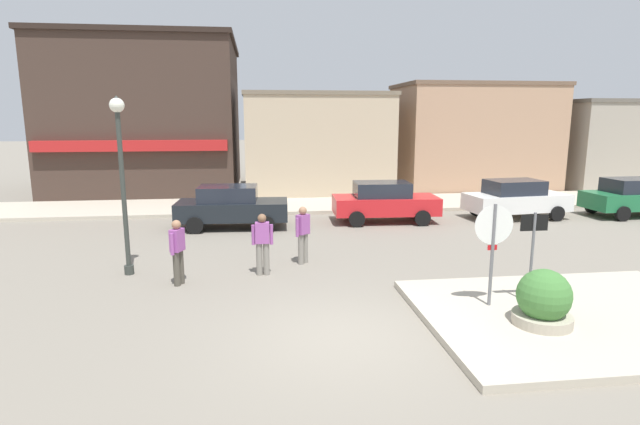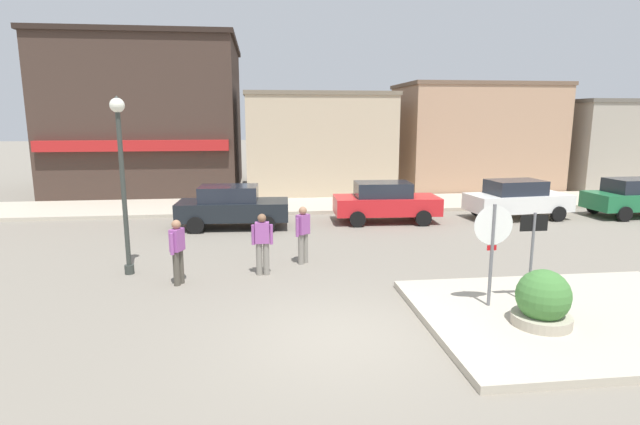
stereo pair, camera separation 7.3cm
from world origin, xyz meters
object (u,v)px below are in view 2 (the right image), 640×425
parked_car_nearest (232,206)px  pedestrian_kerb_side (178,250)px  stop_sign (492,242)px  pedestrian_crossing_far (303,233)px  pedestrian_crossing_near (262,242)px  parked_car_second (385,201)px  lamp_post (121,160)px  planter (543,304)px  parked_car_third (517,199)px  parked_car_fourth (636,197)px  one_way_sign (532,249)px

parked_car_nearest → pedestrian_kerb_side: 6.30m
stop_sign → parked_car_nearest: size_ratio=0.56×
pedestrian_crossing_far → pedestrian_kerb_side: size_ratio=1.00×
pedestrian_crossing_near → parked_car_second: bearing=51.8°
parked_car_nearest → pedestrian_kerb_side: pedestrian_kerb_side is taller
lamp_post → parked_car_second: bearing=34.1°
stop_sign → pedestrian_crossing_far: size_ratio=1.43×
stop_sign → planter: 1.53m
pedestrian_crossing_near → planter: bearing=-38.5°
planter → pedestrian_crossing_near: 6.68m
stop_sign → parked_car_nearest: stop_sign is taller
parked_car_second → parked_car_third: (5.38, -0.01, 0.00)m
planter → parked_car_nearest: size_ratio=0.30×
lamp_post → pedestrian_kerb_side: size_ratio=2.82×
stop_sign → parked_car_second: stop_sign is taller
stop_sign → pedestrian_kerb_side: (-6.71, 2.58, -0.65)m
planter → parked_car_second: parked_car_second is taller
planter → parked_car_fourth: 14.19m
one_way_sign → pedestrian_kerb_side: size_ratio=1.30×
parked_car_third → parked_car_fourth: bearing=-1.6°
one_way_sign → parked_car_third: bearing=63.3°
parked_car_fourth → pedestrian_kerb_side: bearing=-159.6°
parked_car_second → pedestrian_kerb_side: pedestrian_kerb_side is taller
parked_car_third → pedestrian_kerb_side: 13.85m
parked_car_third → pedestrian_kerb_side: (-12.19, -6.56, 0.06)m
planter → pedestrian_kerb_side: bearing=153.3°
parked_car_third → parked_car_second: bearing=179.9°
lamp_post → parked_car_second: lamp_post is taller
one_way_sign → parked_car_second: bearing=95.0°
one_way_sign → planter: one_way_sign is taller
planter → lamp_post: size_ratio=0.27×
planter → pedestrian_crossing_near: pedestrian_crossing_near is taller
parked_car_second → parked_car_fourth: same height
planter → pedestrian_crossing_near: bearing=141.5°
stop_sign → one_way_sign: bearing=1.7°
parked_car_second → pedestrian_crossing_far: size_ratio=2.53×
stop_sign → pedestrian_kerb_side: 7.22m
parked_car_second → pedestrian_crossing_far: (-3.65, -5.18, 0.06)m
planter → parked_car_second: size_ratio=0.30×
pedestrian_crossing_far → parked_car_nearest: bearing=114.3°
parked_car_nearest → pedestrian_crossing_far: bearing=-65.7°
parked_car_nearest → pedestrian_crossing_far: 5.30m
one_way_sign → pedestrian_crossing_near: size_ratio=1.30×
planter → parked_car_third: size_ratio=0.29×
one_way_sign → pedestrian_crossing_far: 5.96m
stop_sign → parked_car_nearest: bearing=123.0°
stop_sign → pedestrian_crossing_near: stop_sign is taller
planter → stop_sign: bearing=117.2°
pedestrian_crossing_near → pedestrian_kerb_side: (-2.04, -0.51, 0.00)m
parked_car_second → planter: bearing=-87.5°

